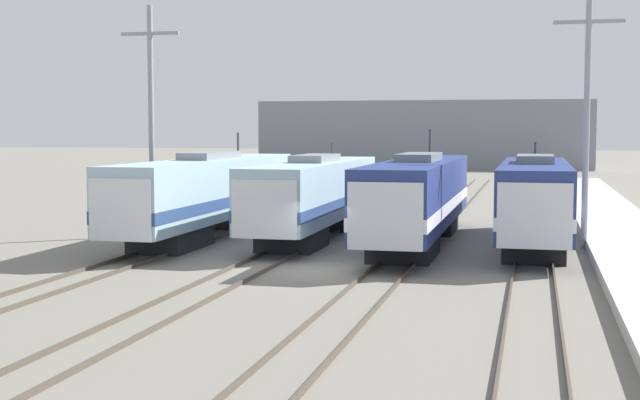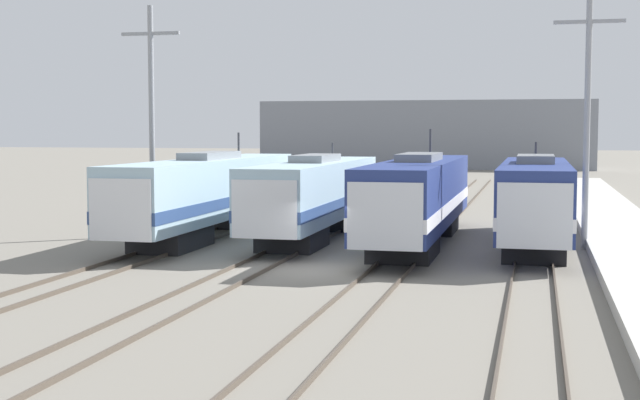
% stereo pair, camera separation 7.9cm
% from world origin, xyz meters
% --- Properties ---
extents(ground_plane, '(400.00, 400.00, 0.00)m').
position_xyz_m(ground_plane, '(0.00, 0.00, 0.00)').
color(ground_plane, slate).
extents(rail_pair_far_left, '(1.51, 120.00, 0.15)m').
position_xyz_m(rail_pair_far_left, '(-7.78, 0.00, 0.07)').
color(rail_pair_far_left, '#4C4238').
rests_on(rail_pair_far_left, ground_plane).
extents(rail_pair_center_left, '(1.51, 120.00, 0.15)m').
position_xyz_m(rail_pair_center_left, '(-2.59, 0.00, 0.07)').
color(rail_pair_center_left, '#4C4238').
rests_on(rail_pair_center_left, ground_plane).
extents(rail_pair_center_right, '(1.51, 120.00, 0.15)m').
position_xyz_m(rail_pair_center_right, '(2.59, 0.00, 0.07)').
color(rail_pair_center_right, '#4C4238').
rests_on(rail_pair_center_right, ground_plane).
extents(rail_pair_far_right, '(1.51, 120.00, 0.15)m').
position_xyz_m(rail_pair_far_right, '(7.78, 0.00, 0.07)').
color(rail_pair_far_right, '#4C4238').
rests_on(rail_pair_far_right, ground_plane).
extents(locomotive_far_left, '(2.87, 19.71, 5.10)m').
position_xyz_m(locomotive_far_left, '(-7.78, 8.57, 2.15)').
color(locomotive_far_left, '#232326').
rests_on(locomotive_far_left, ground_plane).
extents(locomotive_center_left, '(2.96, 16.85, 4.58)m').
position_xyz_m(locomotive_center_left, '(-2.59, 9.31, 2.09)').
color(locomotive_center_left, '#232326').
rests_on(locomotive_center_left, ground_plane).
extents(locomotive_center_right, '(3.01, 19.16, 5.29)m').
position_xyz_m(locomotive_center_right, '(2.59, 8.19, 2.15)').
color(locomotive_center_right, black).
rests_on(locomotive_center_right, ground_plane).
extents(locomotive_far_right, '(2.95, 16.15, 4.66)m').
position_xyz_m(locomotive_far_right, '(7.78, 8.28, 2.13)').
color(locomotive_far_right, black).
rests_on(locomotive_far_right, ground_plane).
extents(catenary_tower_left, '(3.01, 0.27, 11.28)m').
position_xyz_m(catenary_tower_left, '(-10.59, 8.54, 6.00)').
color(catenary_tower_left, gray).
rests_on(catenary_tower_left, ground_plane).
extents(catenary_tower_right, '(3.01, 0.27, 11.28)m').
position_xyz_m(catenary_tower_right, '(9.93, 8.54, 6.00)').
color(catenary_tower_right, gray).
rests_on(catenary_tower_right, ground_plane).
extents(depot_building, '(44.32, 11.08, 9.06)m').
position_xyz_m(depot_building, '(-6.89, 90.18, 4.53)').
color(depot_building, gray).
rests_on(depot_building, ground_plane).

